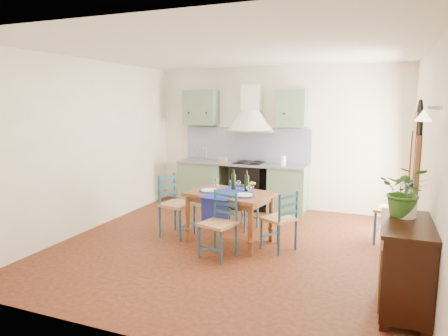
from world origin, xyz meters
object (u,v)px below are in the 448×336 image
Objects in this scene: chair_near at (219,224)px; potted_plant at (405,191)px; dining_table at (230,198)px; sideboard at (405,264)px.

potted_plant is at bearing -11.57° from chair_near.
sideboard is at bearing -28.34° from dining_table.
chair_near is (0.07, -0.59, -0.22)m from dining_table.
dining_table is 2.61m from potted_plant.
sideboard reaches higher than chair_near.
dining_table is 0.64m from chair_near.
sideboard is (2.36, -1.27, -0.17)m from dining_table.
dining_table is 1.27× the size of sideboard.
potted_plant is at bearing 97.72° from sideboard.
sideboard is 0.73m from potted_plant.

